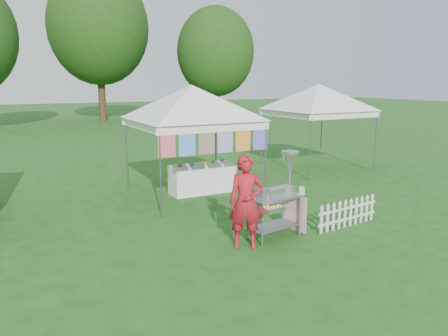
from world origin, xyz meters
TOP-DOWN VIEW (x-y plane):
  - ground at (0.00, 0.00)m, footprint 120.00×120.00m
  - canopy_main at (0.00, 3.49)m, footprint 4.24×4.24m
  - canopy_right at (5.50, 5.00)m, footprint 4.24×4.24m
  - tree_mid at (3.00, 28.00)m, footprint 7.60×7.60m
  - tree_right at (10.00, 22.00)m, footprint 5.60×5.60m
  - donut_cart at (0.29, -0.24)m, footprint 1.24×1.01m
  - vendor at (-0.65, -0.46)m, footprint 0.77×0.68m
  - picket_fence at (1.89, -0.47)m, footprint 1.79×0.23m
  - display_table at (0.37, 3.69)m, footprint 1.80×0.70m

SIDE VIEW (x-z plane):
  - ground at x=0.00m, z-range 0.00..0.00m
  - picket_fence at x=1.89m, z-range 0.01..0.57m
  - display_table at x=0.37m, z-range 0.00..0.81m
  - vendor at x=-0.65m, z-range 0.00..1.76m
  - donut_cart at x=0.29m, z-range 0.15..1.86m
  - canopy_main at x=0.00m, z-range 1.26..4.71m
  - canopy_right at x=5.50m, z-range 1.27..4.72m
  - tree_right at x=10.00m, z-range 0.97..9.39m
  - tree_mid at x=3.00m, z-range 1.38..12.90m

